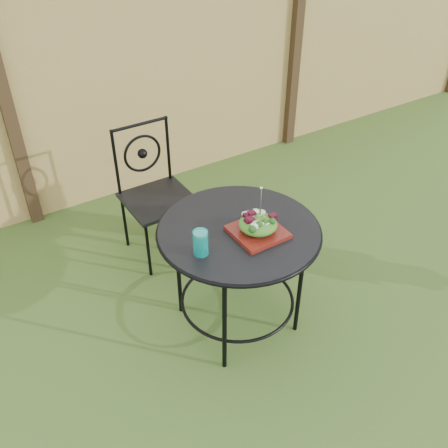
% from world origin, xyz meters
% --- Properties ---
extents(ground, '(60.00, 60.00, 0.00)m').
position_xyz_m(ground, '(0.00, 0.00, 0.00)').
color(ground, '#244215').
rests_on(ground, ground).
extents(fence, '(8.00, 0.12, 1.90)m').
position_xyz_m(fence, '(-0.00, 2.19, 0.95)').
color(fence, tan).
rests_on(fence, ground).
extents(patio_table, '(0.92, 0.92, 0.72)m').
position_xyz_m(patio_table, '(-0.54, 0.35, 0.59)').
color(patio_table, black).
rests_on(patio_table, ground).
extents(patio_chair, '(0.46, 0.46, 0.95)m').
position_xyz_m(patio_chair, '(-0.61, 1.29, 0.50)').
color(patio_chair, black).
rests_on(patio_chair, ground).
extents(salad_plate, '(0.27, 0.27, 0.02)m').
position_xyz_m(salad_plate, '(-0.48, 0.26, 0.74)').
color(salad_plate, '#4F0B0D').
rests_on(salad_plate, patio_table).
extents(salad, '(0.21, 0.21, 0.08)m').
position_xyz_m(salad, '(-0.48, 0.26, 0.79)').
color(salad, '#235614').
rests_on(salad, salad_plate).
extents(fork, '(0.01, 0.01, 0.18)m').
position_xyz_m(fork, '(-0.47, 0.26, 0.92)').
color(fork, silver).
rests_on(fork, salad).
extents(drinking_glass, '(0.08, 0.08, 0.14)m').
position_xyz_m(drinking_glass, '(-0.82, 0.28, 0.79)').
color(drinking_glass, '#0B857B').
rests_on(drinking_glass, patio_table).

